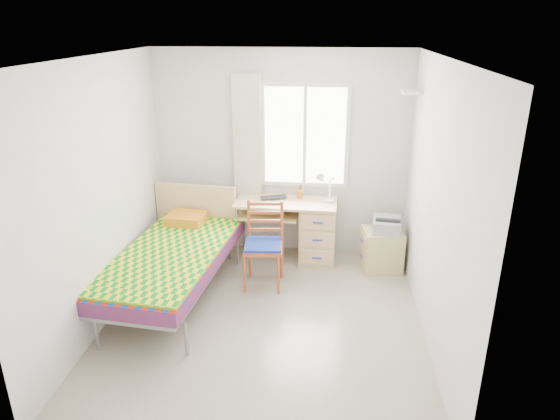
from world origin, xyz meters
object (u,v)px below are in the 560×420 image
at_px(bed, 173,256).
at_px(cabinet, 381,249).
at_px(chair, 264,240).
at_px(printer, 387,224).
at_px(desk, 312,229).

height_order(bed, cabinet, bed).
bearing_deg(chair, printer, 14.48).
xyz_separation_m(bed, printer, (2.39, 0.85, 0.12)).
bearing_deg(cabinet, printer, -12.35).
height_order(chair, printer, chair).
bearing_deg(desk, cabinet, -9.33).
relative_size(cabinet, printer, 1.27).
xyz_separation_m(desk, printer, (0.90, -0.17, 0.17)).
bearing_deg(bed, desk, 40.27).
height_order(desk, chair, chair).
relative_size(bed, chair, 2.34).
distance_m(chair, cabinet, 1.50).
bearing_deg(cabinet, desk, 161.03).
bearing_deg(printer, cabinet, -177.78).
height_order(desk, printer, desk).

